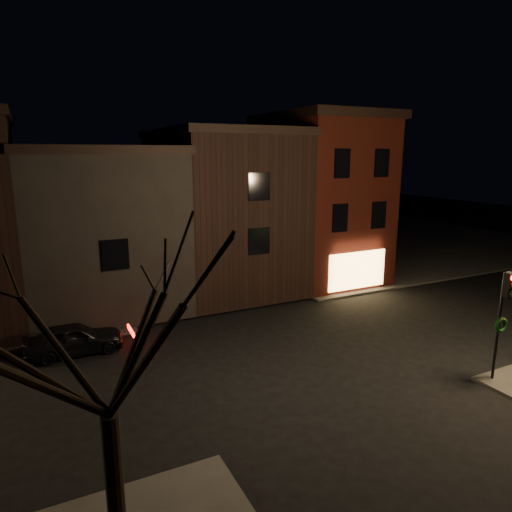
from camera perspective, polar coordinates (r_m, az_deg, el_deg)
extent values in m
plane|color=black|center=(19.49, 3.74, -12.08)|extent=(120.00, 120.00, 0.00)
cube|color=#2D2B28|center=(46.34, 12.79, 2.32)|extent=(30.00, 30.00, 0.12)
cube|color=#4D150D|center=(30.17, 8.02, 6.79)|extent=(6.00, 8.00, 10.00)
cube|color=black|center=(30.09, 8.34, 16.78)|extent=(6.50, 8.50, 0.50)
cube|color=#FFCD72|center=(27.60, 12.52, -1.74)|extent=(4.00, 0.12, 2.20)
cube|color=black|center=(28.03, -4.29, 5.41)|extent=(7.00, 10.00, 9.00)
cube|color=black|center=(27.82, -4.45, 15.05)|extent=(7.30, 10.30, 0.40)
cube|color=black|center=(26.27, -19.09, 3.15)|extent=(7.50, 10.00, 8.00)
cube|color=black|center=(25.96, -19.77, 12.33)|extent=(7.80, 10.30, 0.40)
cylinder|color=black|center=(18.60, 28.04, -7.81)|extent=(0.10, 0.10, 4.00)
cube|color=black|center=(18.04, 29.03, -3.18)|extent=(0.28, 0.22, 0.90)
cylinder|color=black|center=(17.98, 29.34, -3.27)|extent=(0.18, 0.06, 0.18)
cylinder|color=black|center=(18.05, 29.24, -4.12)|extent=(0.18, 0.06, 0.18)
torus|color=#0C380F|center=(18.52, 28.30, -7.59)|extent=(0.58, 0.14, 0.58)
sphere|color=#990C0C|center=(18.44, 28.42, -6.97)|extent=(0.12, 0.12, 0.12)
cylinder|color=black|center=(10.53, -17.23, -25.82)|extent=(0.36, 0.36, 3.15)
imported|color=black|center=(20.61, -21.77, -9.59)|extent=(3.89, 1.58, 1.32)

